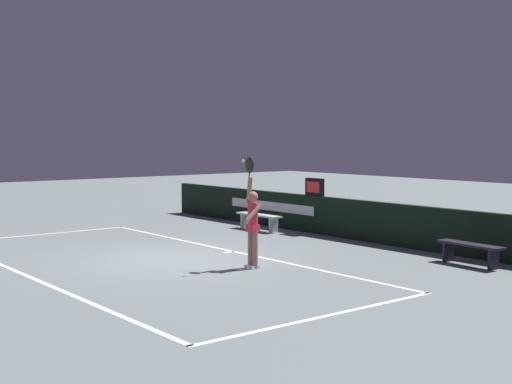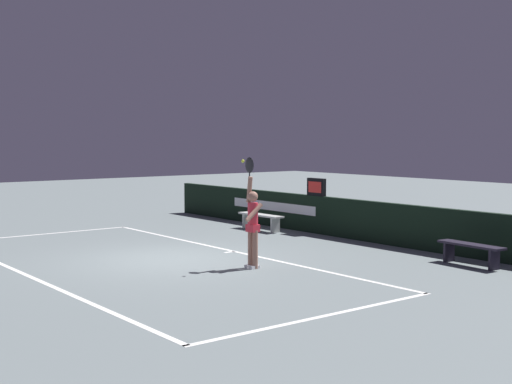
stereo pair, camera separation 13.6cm
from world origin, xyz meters
name	(u,v)px [view 1 (the left image)]	position (x,y,z in m)	size (l,w,h in m)	color
ground_plane	(172,259)	(0.00, 0.00, 0.00)	(60.00, 60.00, 0.00)	slate
court_lines	(143,263)	(0.00, -0.76, 0.00)	(11.99, 5.25, 0.00)	white
back_wall	(343,218)	(-0.01, 5.65, 0.56)	(16.65, 0.18, 1.11)	black
speed_display	(315,187)	(-1.17, 5.64, 1.37)	(0.70, 0.13, 0.52)	black
tennis_player	(253,222)	(2.02, 0.80, 1.00)	(0.43, 0.46, 2.41)	#9F6E5C
tennis_ball	(243,161)	(2.09, 0.49, 2.34)	(0.07, 0.07, 0.07)	#CFDF32
courtside_bench_near	(259,218)	(-2.68, 4.75, 0.38)	(1.80, 0.38, 0.49)	#B7BBB5
courtside_bench_far	(470,249)	(4.78, 4.77, 0.38)	(1.63, 0.47, 0.49)	black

